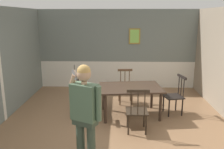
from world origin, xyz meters
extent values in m
plane|color=#846042|center=(0.00, 0.00, 0.00)|extent=(7.10, 7.10, 0.00)
cube|color=slate|center=(0.00, 3.23, 1.82)|extent=(5.50, 0.12, 1.77)
cube|color=silver|center=(0.00, 3.24, 0.46)|extent=(5.50, 0.14, 0.93)
cube|color=silver|center=(0.00, 3.21, 0.93)|extent=(5.50, 0.05, 0.06)
cube|color=olive|center=(0.58, 3.15, 1.81)|extent=(0.38, 0.03, 0.53)
cube|color=#8CCA55|center=(0.58, 3.14, 1.81)|extent=(0.30, 0.01, 0.45)
cube|color=silver|center=(-2.71, 0.31, 1.05)|extent=(0.06, 0.12, 2.10)
cube|color=#38281E|center=(0.36, 0.70, 0.73)|extent=(1.63, 1.22, 0.04)
cylinder|color=#38281E|center=(-0.25, 0.21, 0.36)|extent=(0.07, 0.07, 0.71)
cylinder|color=#38281E|center=(1.07, 0.36, 0.36)|extent=(0.07, 0.07, 0.71)
cylinder|color=#38281E|center=(-0.34, 1.05, 0.36)|extent=(0.07, 0.07, 0.71)
cylinder|color=#38281E|center=(0.97, 1.20, 0.36)|extent=(0.07, 0.07, 0.71)
cube|color=#2D2319|center=(0.46, -0.17, 0.46)|extent=(0.47, 0.47, 0.03)
cube|color=#2D2319|center=(0.47, -0.38, 0.99)|extent=(0.47, 0.05, 0.06)
cylinder|color=#2D2319|center=(0.33, -0.38, 0.74)|extent=(0.02, 0.02, 0.54)
cylinder|color=#2D2319|center=(0.47, -0.38, 0.74)|extent=(0.02, 0.02, 0.54)
cylinder|color=#2D2319|center=(0.61, -0.38, 0.74)|extent=(0.02, 0.02, 0.54)
cylinder|color=#2D2319|center=(0.27, 0.02, 0.22)|extent=(0.04, 0.04, 0.44)
cylinder|color=#2D2319|center=(0.65, 0.02, 0.22)|extent=(0.04, 0.04, 0.44)
cylinder|color=#2D2319|center=(0.28, -0.36, 0.22)|extent=(0.04, 0.04, 0.44)
cylinder|color=#2D2319|center=(0.65, -0.35, 0.22)|extent=(0.04, 0.04, 0.44)
cube|color=black|center=(1.46, 0.83, 0.46)|extent=(0.53, 0.53, 0.03)
cube|color=black|center=(1.66, 0.88, 0.98)|extent=(0.14, 0.44, 0.06)
cylinder|color=black|center=(1.69, 0.75, 0.74)|extent=(0.02, 0.02, 0.53)
cylinder|color=black|center=(1.66, 0.88, 0.74)|extent=(0.02, 0.02, 0.53)
cylinder|color=black|center=(1.63, 1.01, 0.74)|extent=(0.02, 0.02, 0.53)
cylinder|color=black|center=(1.33, 0.62, 0.22)|extent=(0.04, 0.04, 0.45)
cylinder|color=black|center=(1.25, 0.97, 0.22)|extent=(0.04, 0.04, 0.45)
cylinder|color=black|center=(1.68, 0.70, 0.22)|extent=(0.04, 0.04, 0.45)
cylinder|color=black|center=(1.60, 1.05, 0.22)|extent=(0.04, 0.04, 0.45)
cube|color=black|center=(-0.74, 0.57, 0.46)|extent=(0.45, 0.45, 0.03)
cube|color=black|center=(-0.93, 0.56, 1.03)|extent=(0.07, 0.42, 0.06)
cylinder|color=black|center=(-0.94, 0.69, 0.77)|extent=(0.02, 0.02, 0.59)
cylinder|color=black|center=(-0.93, 0.56, 0.77)|extent=(0.02, 0.02, 0.59)
cylinder|color=black|center=(-0.92, 0.44, 0.77)|extent=(0.02, 0.02, 0.59)
cylinder|color=black|center=(-0.59, 0.75, 0.22)|extent=(0.04, 0.04, 0.44)
cylinder|color=black|center=(-0.56, 0.42, 0.22)|extent=(0.04, 0.04, 0.44)
cylinder|color=black|center=(-0.92, 0.73, 0.22)|extent=(0.04, 0.04, 0.44)
cylinder|color=black|center=(-0.90, 0.40, 0.22)|extent=(0.04, 0.04, 0.44)
cube|color=#513823|center=(0.26, 1.57, 0.45)|extent=(0.46, 0.46, 0.03)
cube|color=#513823|center=(0.24, 1.76, 0.94)|extent=(0.43, 0.07, 0.06)
cylinder|color=#513823|center=(0.37, 1.78, 0.72)|extent=(0.02, 0.02, 0.51)
cylinder|color=#513823|center=(0.24, 1.76, 0.72)|extent=(0.02, 0.02, 0.51)
cylinder|color=#513823|center=(0.12, 1.75, 0.72)|extent=(0.02, 0.02, 0.51)
cylinder|color=#513823|center=(0.44, 1.42, 0.22)|extent=(0.04, 0.04, 0.43)
cylinder|color=#513823|center=(0.10, 1.39, 0.22)|extent=(0.04, 0.04, 0.43)
cylinder|color=#513823|center=(0.42, 1.76, 0.22)|extent=(0.04, 0.04, 0.43)
cylinder|color=#513823|center=(0.08, 1.73, 0.22)|extent=(0.04, 0.04, 0.43)
cylinder|color=#3A493A|center=(-0.37, -1.49, 0.42)|extent=(0.14, 0.14, 0.84)
cylinder|color=#3A493A|center=(-0.57, -1.40, 0.42)|extent=(0.14, 0.14, 0.84)
cube|color=#3A493A|center=(-0.47, -1.44, 0.81)|extent=(0.44, 0.36, 0.12)
cube|color=#4C664C|center=(-0.47, -1.44, 1.13)|extent=(0.48, 0.39, 0.59)
cylinder|color=#4C664C|center=(-0.24, -1.55, 1.15)|extent=(0.09, 0.09, 0.56)
cylinder|color=tan|center=(-0.65, -1.37, 1.49)|extent=(0.17, 0.17, 0.20)
cylinder|color=tan|center=(-0.47, -1.44, 1.46)|extent=(0.09, 0.09, 0.05)
sphere|color=tan|center=(-0.47, -1.44, 1.59)|extent=(0.23, 0.23, 0.23)
sphere|color=tan|center=(-0.47, -1.44, 1.63)|extent=(0.22, 0.22, 0.22)
cube|color=#B7B7BC|center=(-0.62, -1.40, 1.57)|extent=(0.11, 0.08, 0.17)
cylinder|color=black|center=(-0.62, -1.40, 1.69)|extent=(0.01, 0.01, 0.08)
camera|label=1|loc=(0.08, -5.01, 2.46)|focal=38.26mm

